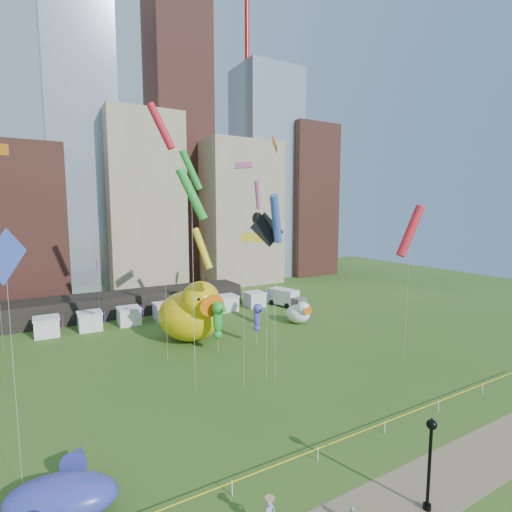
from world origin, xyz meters
TOP-DOWN VIEW (x-y plane):
  - ground at (0.00, 0.00)m, footprint 160.00×160.00m
  - skyline at (2.25, 61.06)m, footprint 101.00×23.00m
  - crane_right at (30.89, 64.00)m, footprint 23.00×1.00m
  - pavilion at (-4.00, 42.00)m, footprint 38.00×6.00m
  - vendor_tents at (1.02, 36.00)m, footprint 33.24×2.80m
  - caution_tape at (0.00, 0.00)m, footprint 50.00×0.06m
  - big_duck at (1.16, 25.26)m, footprint 8.50×10.43m
  - small_duck at (16.63, 24.64)m, footprint 3.19×4.25m
  - seahorse_green at (2.22, 19.97)m, footprint 1.69×1.96m
  - seahorse_purple at (7.42, 20.36)m, footprint 1.31×1.54m
  - whale_inflatable at (-14.13, 3.18)m, footprint 6.26×7.04m
  - lamppost at (2.44, -6.00)m, footprint 0.53×0.53m
  - box_truck at (20.59, 33.64)m, footprint 3.98×6.83m
  - kite_0 at (18.11, 8.16)m, footprint 3.18×1.37m
  - kite_1 at (9.94, 24.61)m, footprint 1.88×2.04m
  - kite_2 at (14.45, 32.27)m, footprint 0.32×1.96m
  - kite_3 at (-3.19, 12.84)m, footprint 2.65×1.72m
  - kite_4 at (2.19, 24.11)m, footprint 2.05×2.92m
  - kite_5 at (3.46, 10.34)m, footprint 2.31×2.28m
  - kite_6 at (8.49, 18.49)m, footprint 2.53×3.58m
  - kite_7 at (-8.22, 32.37)m, footprint 0.54×2.20m
  - kite_8 at (-3.36, 20.46)m, footprint 2.71×1.84m
  - kite_9 at (0.71, 11.12)m, footprint 1.14×1.54m
  - kite_10 at (3.29, 11.56)m, footprint 3.02×0.88m
  - kite_11 at (-1.18, 18.35)m, footprint 2.29×0.75m
  - kite_12 at (8.18, 22.34)m, footprint 2.81×2.56m
  - kite_13 at (-16.01, 6.05)m, footprint 1.96×2.26m

SIDE VIEW (x-z plane):
  - ground at x=0.00m, z-range 0.00..0.00m
  - caution_tape at x=0.00m, z-range 0.23..1.13m
  - vendor_tents at x=1.02m, z-range -0.09..2.31m
  - whale_inflatable at x=-14.13m, z-range -0.10..2.36m
  - box_truck at x=20.59m, z-range 0.04..2.77m
  - small_duck at x=16.63m, z-range -0.13..3.12m
  - pavilion at x=-4.00m, z-range 0.00..3.20m
  - lamppost at x=2.44m, z-range 0.57..5.70m
  - seahorse_purple at x=7.42m, z-range 1.04..5.89m
  - big_duck at x=1.16m, z-range -0.31..7.26m
  - seahorse_green at x=2.22m, z-range 1.17..6.99m
  - kite_7 at x=-8.22m, z-range 4.00..14.21m
  - kite_4 at x=2.19m, z-range 4.39..18.04m
  - kite_12 at x=8.18m, z-range 5.91..18.84m
  - kite_13 at x=-16.01m, z-range 5.71..20.44m
  - kite_0 at x=18.11m, z-range 5.47..21.66m
  - kite_10 at x=3.29m, z-range 6.01..21.51m
  - kite_2 at x=14.45m, z-range 6.69..22.09m
  - kite_5 at x=3.46m, z-range 6.37..23.41m
  - kite_3 at x=-3.19m, z-range 7.36..26.50m
  - kite_1 at x=9.94m, z-range 7.84..27.24m
  - kite_9 at x=0.71m, z-range 9.09..28.71m
  - kite_11 at x=-1.18m, z-range 8.77..30.22m
  - skyline at x=2.25m, z-range -12.56..55.44m
  - kite_6 at x=8.49m, z-range 10.98..34.34m
  - kite_8 at x=-3.36m, z-range 10.73..36.73m
  - crane_right at x=30.89m, z-range 8.90..84.90m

